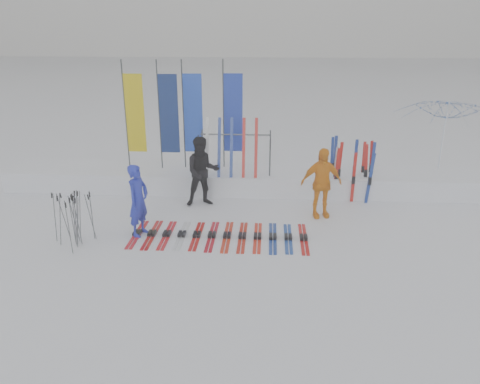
# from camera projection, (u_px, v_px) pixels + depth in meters

# --- Properties ---
(ground) EXTENTS (120.00, 120.00, 0.00)m
(ground) POSITION_uv_depth(u_px,v_px,m) (226.00, 262.00, 9.94)
(ground) COLOR white
(ground) RESTS_ON ground
(snow_bank) EXTENTS (14.00, 1.60, 0.60)m
(snow_bank) POSITION_uv_depth(u_px,v_px,m) (240.00, 180.00, 14.15)
(snow_bank) COLOR white
(snow_bank) RESTS_ON ground
(person_blue) EXTENTS (0.60, 0.73, 1.74)m
(person_blue) POSITION_uv_depth(u_px,v_px,m) (138.00, 200.00, 10.92)
(person_blue) COLOR #202BBA
(person_blue) RESTS_ON ground
(person_black) EXTENTS (1.09, 0.95, 1.92)m
(person_black) POSITION_uv_depth(u_px,v_px,m) (202.00, 172.00, 12.71)
(person_black) COLOR black
(person_black) RESTS_ON ground
(person_yellow) EXTENTS (1.15, 0.67, 1.84)m
(person_yellow) POSITION_uv_depth(u_px,v_px,m) (321.00, 183.00, 11.96)
(person_yellow) COLOR orange
(person_yellow) RESTS_ON ground
(tent_canopy) EXTENTS (3.28, 3.33, 2.76)m
(tent_canopy) POSITION_uv_depth(u_px,v_px,m) (444.00, 144.00, 13.89)
(tent_canopy) COLOR white
(tent_canopy) RESTS_ON ground
(ski_row) EXTENTS (4.13, 1.69, 0.07)m
(ski_row) POSITION_uv_depth(u_px,v_px,m) (220.00, 235.00, 11.07)
(ski_row) COLOR red
(ski_row) RESTS_ON ground
(pole_cluster) EXTENTS (0.89, 0.85, 1.25)m
(pole_cluster) POSITION_uv_depth(u_px,v_px,m) (74.00, 219.00, 10.59)
(pole_cluster) COLOR #595B60
(pole_cluster) RESTS_ON ground
(feather_flags) EXTENTS (3.47, 0.30, 3.20)m
(feather_flags) POSITION_uv_depth(u_px,v_px,m) (182.00, 114.00, 13.75)
(feather_flags) COLOR #383A3F
(feather_flags) RESTS_ON ground
(ski_rack) EXTENTS (2.04, 0.80, 1.23)m
(ski_rack) POSITION_uv_depth(u_px,v_px,m) (235.00, 148.00, 13.40)
(ski_rack) COLOR #383A3F
(ski_rack) RESTS_ON ground
(upright_skis) EXTENTS (1.24, 1.08, 1.67)m
(upright_skis) POSITION_uv_depth(u_px,v_px,m) (352.00, 170.00, 13.49)
(upright_skis) COLOR red
(upright_skis) RESTS_ON ground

